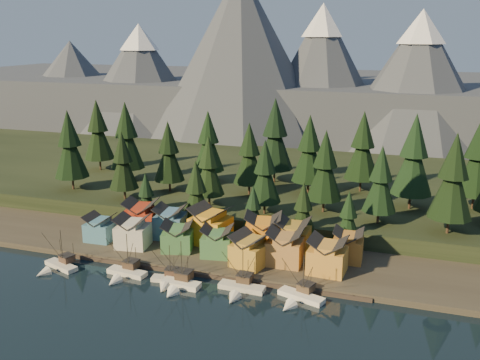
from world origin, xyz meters
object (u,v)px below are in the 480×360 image
(boat_1, at_px, (124,268))
(house_back_0, at_px, (141,216))
(boat_0, at_px, (57,262))
(boat_3, at_px, (179,279))
(boat_2, at_px, (168,276))
(boat_4, at_px, (240,284))
(house_back_1, at_px, (170,221))
(house_front_0, at_px, (100,227))
(house_front_1, at_px, (133,231))
(boat_5, at_px, (299,292))

(boat_1, distance_m, house_back_0, 25.81)
(boat_0, distance_m, boat_3, 33.06)
(boat_2, xyz_separation_m, boat_4, (17.39, 1.10, 0.25))
(house_back_0, bearing_deg, boat_2, -60.50)
(boat_2, distance_m, house_back_1, 26.24)
(boat_0, distance_m, boat_2, 29.68)
(boat_1, relative_size, house_back_1, 1.27)
(house_front_0, xyz_separation_m, house_back_1, (17.42, 8.19, 0.91))
(boat_1, xyz_separation_m, boat_2, (11.71, 0.09, -0.30))
(boat_0, bearing_deg, boat_1, 24.36)
(house_front_0, bearing_deg, house_back_1, 23.72)
(boat_1, xyz_separation_m, boat_4, (29.09, 1.19, -0.05))
(boat_1, distance_m, house_front_1, 15.78)
(boat_4, bearing_deg, house_front_1, 161.37)
(boat_1, xyz_separation_m, boat_5, (42.61, 1.28, -0.12))
(boat_0, relative_size, house_front_1, 1.20)
(boat_3, distance_m, house_front_1, 26.21)
(boat_3, distance_m, house_back_1, 29.13)
(boat_1, distance_m, house_back_1, 24.09)
(boat_0, distance_m, house_back_0, 27.96)
(boat_3, bearing_deg, house_front_0, 154.96)
(boat_5, bearing_deg, boat_4, -161.37)
(boat_1, distance_m, boat_4, 29.12)
(boat_5, bearing_deg, boat_3, -155.87)
(boat_0, bearing_deg, house_front_0, 103.51)
(boat_2, relative_size, house_back_0, 0.97)
(boat_3, xyz_separation_m, boat_4, (13.96, 2.75, -0.35))
(boat_2, relative_size, boat_5, 0.85)
(boat_0, distance_m, house_front_0, 17.59)
(boat_4, height_order, house_back_0, house_back_0)
(house_front_0, bearing_deg, boat_0, -96.99)
(boat_3, bearing_deg, boat_5, 9.40)
(house_front_0, distance_m, house_back_0, 11.91)
(boat_1, height_order, boat_2, boat_1)
(house_front_1, height_order, house_back_0, house_back_0)
(boat_5, bearing_deg, boat_1, -160.05)
(boat_1, distance_m, boat_2, 11.71)
(boat_3, distance_m, house_back_0, 34.86)
(boat_1, relative_size, house_front_0, 1.53)
(boat_0, bearing_deg, boat_2, 22.44)
(house_front_0, height_order, house_back_1, house_back_1)
(boat_5, height_order, house_back_0, house_back_0)
(boat_3, height_order, boat_4, boat_3)
(house_front_1, xyz_separation_m, house_back_1, (6.58, 9.40, 0.29))
(boat_0, height_order, house_front_1, house_front_1)
(boat_3, distance_m, house_front_0, 35.86)
(boat_0, relative_size, house_back_1, 1.21)
(boat_1, xyz_separation_m, house_front_0, (-16.26, 15.52, 3.20))
(boat_2, distance_m, boat_4, 17.42)
(boat_0, height_order, house_back_1, house_back_1)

